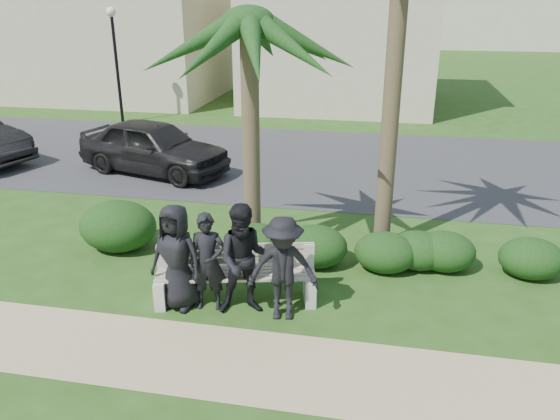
# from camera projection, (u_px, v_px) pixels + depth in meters

# --- Properties ---
(ground) EXTENTS (160.00, 160.00, 0.00)m
(ground) POSITION_uv_depth(u_px,v_px,m) (298.00, 300.00, 8.99)
(ground) COLOR #254915
(ground) RESTS_ON ground
(footpath) EXTENTS (30.00, 1.60, 0.01)m
(footpath) POSITION_uv_depth(u_px,v_px,m) (277.00, 368.00, 7.34)
(footpath) COLOR tan
(footpath) RESTS_ON ground
(asphalt_street) EXTENTS (160.00, 8.00, 0.01)m
(asphalt_street) POSITION_uv_depth(u_px,v_px,m) (342.00, 163.00, 16.29)
(asphalt_street) COLOR #2D2D30
(asphalt_street) RESTS_ON ground
(stucco_bldg_left) EXTENTS (10.40, 8.40, 7.30)m
(stucco_bldg_left) POSITION_uv_depth(u_px,v_px,m) (114.00, 18.00, 26.23)
(stucco_bldg_left) COLOR #BDB38D
(stucco_bldg_left) RESTS_ON ground
(stucco_bldg_right) EXTENTS (8.40, 8.40, 7.30)m
(stucco_bldg_right) POSITION_uv_depth(u_px,v_px,m) (343.00, 20.00, 24.25)
(stucco_bldg_right) COLOR #BDB38D
(stucco_bldg_right) RESTS_ON ground
(street_lamp) EXTENTS (0.36, 0.36, 4.29)m
(street_lamp) POSITION_uv_depth(u_px,v_px,m) (115.00, 45.00, 20.47)
(street_lamp) COLOR black
(street_lamp) RESTS_ON ground
(park_bench) EXTENTS (2.69, 1.15, 0.90)m
(park_bench) POSITION_uv_depth(u_px,v_px,m) (236.00, 278.00, 8.83)
(park_bench) COLOR #A49B8A
(park_bench) RESTS_ON ground
(man_a) EXTENTS (0.92, 0.67, 1.73)m
(man_a) POSITION_uv_depth(u_px,v_px,m) (177.00, 257.00, 8.51)
(man_a) COLOR black
(man_a) RESTS_ON ground
(man_b) EXTENTS (0.65, 0.49, 1.60)m
(man_b) POSITION_uv_depth(u_px,v_px,m) (208.00, 262.00, 8.50)
(man_b) COLOR black
(man_b) RESTS_ON ground
(man_c) EXTENTS (1.02, 0.89, 1.80)m
(man_c) POSITION_uv_depth(u_px,v_px,m) (245.00, 260.00, 8.35)
(man_c) COLOR black
(man_c) RESTS_ON ground
(man_d) EXTENTS (1.17, 0.78, 1.68)m
(man_d) POSITION_uv_depth(u_px,v_px,m) (283.00, 269.00, 8.20)
(man_d) COLOR black
(man_d) RESTS_ON ground
(hedge_a) EXTENTS (1.53, 1.26, 0.99)m
(hedge_a) POSITION_uv_depth(u_px,v_px,m) (118.00, 225.00, 10.66)
(hedge_a) COLOR #13330E
(hedge_a) RESTS_ON ground
(hedge_b) EXTENTS (1.17, 0.97, 0.77)m
(hedge_b) POSITION_uv_depth(u_px,v_px,m) (258.00, 243.00, 10.14)
(hedge_b) COLOR #13330E
(hedge_b) RESTS_ON ground
(hedge_c) EXTENTS (1.20, 0.99, 0.78)m
(hedge_c) POSITION_uv_depth(u_px,v_px,m) (315.00, 245.00, 10.03)
(hedge_c) COLOR #13330E
(hedge_c) RESTS_ON ground
(hedge_d) EXTENTS (1.12, 0.93, 0.73)m
(hedge_d) POSITION_uv_depth(u_px,v_px,m) (385.00, 251.00, 9.85)
(hedge_d) COLOR #13330E
(hedge_d) RESTS_ON ground
(hedge_e) EXTENTS (1.09, 0.90, 0.71)m
(hedge_e) POSITION_uv_depth(u_px,v_px,m) (418.00, 249.00, 9.95)
(hedge_e) COLOR #13330E
(hedge_e) RESTS_ON ground
(hedge_f) EXTENTS (1.12, 0.92, 0.73)m
(hedge_f) POSITION_uv_depth(u_px,v_px,m) (444.00, 250.00, 9.89)
(hedge_f) COLOR #13330E
(hedge_f) RESTS_ON ground
(hedge_extra) EXTENTS (1.12, 0.92, 0.73)m
(hedge_extra) POSITION_uv_depth(u_px,v_px,m) (531.00, 257.00, 9.63)
(hedge_extra) COLOR #13330E
(hedge_extra) RESTS_ON ground
(palm_left) EXTENTS (3.00, 3.00, 5.16)m
(palm_left) POSITION_uv_depth(u_px,v_px,m) (249.00, 25.00, 9.16)
(palm_left) COLOR brown
(palm_left) RESTS_ON ground
(car_a) EXTENTS (4.69, 2.88, 1.49)m
(car_a) POSITION_uv_depth(u_px,v_px,m) (154.00, 147.00, 15.18)
(car_a) COLOR black
(car_a) RESTS_ON ground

